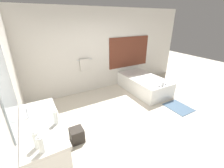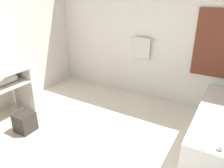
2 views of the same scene
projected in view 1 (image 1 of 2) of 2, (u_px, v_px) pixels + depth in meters
name	position (u px, v px, depth m)	size (l,w,h in m)	color
ground_plane	(130.00, 123.00, 3.68)	(16.00, 16.00, 0.00)	beige
wall_back_with_blinds	(93.00, 52.00, 4.92)	(7.40, 0.13, 2.70)	silver
wall_left_with_mirror	(7.00, 97.00, 2.11)	(0.08, 7.40, 2.70)	silver
vanity_counter	(43.00, 133.00, 2.49)	(0.59, 1.47, 0.87)	silver
sink_faucet	(27.00, 113.00, 2.44)	(0.09, 0.04, 0.18)	silver
bathtub	(143.00, 83.00, 5.23)	(1.01, 1.86, 0.63)	white
water_bottle_1	(36.00, 140.00, 1.87)	(0.07, 0.07, 0.26)	silver
water_bottle_2	(56.00, 117.00, 2.29)	(0.07, 0.07, 0.24)	silver
water_bottle_3	(41.00, 145.00, 1.79)	(0.07, 0.07, 0.25)	silver
waste_bin	(77.00, 135.00, 3.11)	(0.27, 0.27, 0.30)	#2D2823
bath_mat	(178.00, 107.00, 4.32)	(0.57, 0.72, 0.02)	slate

